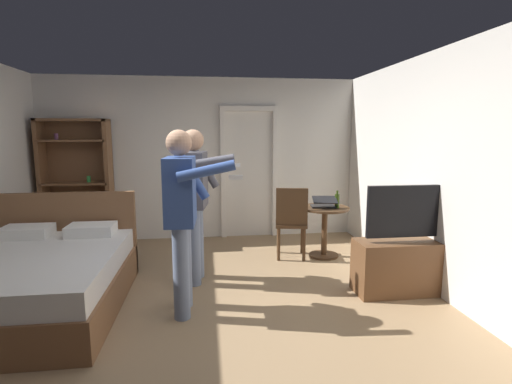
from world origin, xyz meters
name	(u,v)px	position (x,y,z in m)	size (l,w,h in m)	color
ground_plane	(202,311)	(0.00, 0.00, 0.00)	(5.87, 5.87, 0.00)	#997A56
wall_back	(202,159)	(0.00, 2.73, 1.29)	(5.19, 0.12, 2.57)	silver
wall_right	(454,175)	(2.53, 0.00, 1.29)	(0.12, 5.57, 2.57)	silver
doorway_frame	(249,163)	(0.76, 2.65, 1.22)	(0.93, 0.08, 2.13)	white
bed	(39,279)	(-1.57, 0.26, 0.30)	(1.55, 1.97, 1.02)	brown
bookshelf	(77,178)	(-1.87, 2.50, 1.04)	(1.01, 0.32, 1.91)	brown
tv_flatscreen	(406,261)	(2.17, 0.17, 0.35)	(1.10, 0.40, 1.17)	brown
side_table	(325,223)	(1.67, 1.45, 0.47)	(0.67, 0.67, 0.70)	#4C331E
laptop	(324,204)	(1.64, 1.41, 0.75)	(0.36, 0.36, 0.16)	black
bottle_on_table	(337,201)	(1.81, 1.37, 0.80)	(0.06, 0.06, 0.24)	#2F4312
wooden_chair	(291,220)	(1.19, 1.42, 0.54)	(0.49, 0.49, 0.99)	#4C331E
person_blue_shirt	(182,208)	(-0.17, 0.01, 1.02)	(0.69, 0.62, 1.74)	slate
person_striped_shirt	(195,195)	(-0.06, 0.78, 1.02)	(0.65, 0.65, 1.75)	slate
suitcase_dark	(102,251)	(-1.27, 1.38, 0.21)	(0.62, 0.30, 0.42)	black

